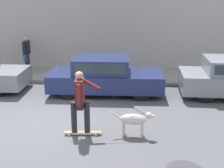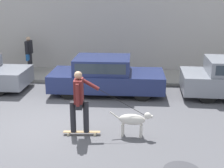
% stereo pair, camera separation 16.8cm
% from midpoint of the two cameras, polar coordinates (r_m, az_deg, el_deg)
% --- Properties ---
extents(ground_plane, '(36.00, 36.00, 0.00)m').
position_cam_midpoint_polar(ground_plane, '(9.04, -12.09, -7.30)').
color(ground_plane, '#545459').
extents(back_wall, '(32.00, 0.30, 4.36)m').
position_cam_midpoint_polar(back_wall, '(14.47, -5.70, 10.93)').
color(back_wall, '#B2ADA8').
rests_on(back_wall, ground_plane).
extents(sidewalk_curb, '(30.00, 2.13, 0.13)m').
position_cam_midpoint_polar(sidewalk_curb, '(13.65, -6.32, 1.53)').
color(sidewalk_curb, gray).
rests_on(sidewalk_curb, ground_plane).
extents(parked_car_1, '(4.13, 1.84, 1.34)m').
position_cam_midpoint_polar(parked_car_1, '(11.31, -1.75, 1.44)').
color(parked_car_1, black).
rests_on(parked_car_1, ground_plane).
extents(dog, '(1.11, 0.33, 0.67)m').
position_cam_midpoint_polar(dog, '(8.05, 3.52, -6.58)').
color(dog, beige).
rests_on(dog, ground_plane).
extents(skateboarder, '(2.18, 0.60, 1.71)m').
position_cam_midpoint_polar(skateboarder, '(7.93, -6.39, -2.89)').
color(skateboarder, beige).
rests_on(skateboarder, ground_plane).
extents(pedestrian_with_bag, '(0.25, 0.72, 1.55)m').
position_cam_midpoint_polar(pedestrian_with_bag, '(14.42, -15.66, 5.53)').
color(pedestrian_with_bag, '#28282D').
rests_on(pedestrian_with_bag, sidewalk_curb).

